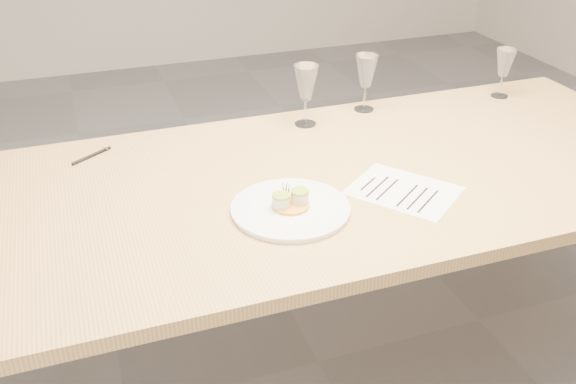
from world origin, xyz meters
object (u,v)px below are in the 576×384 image
object	(u,v)px
dining_table	(323,195)
recipe_sheet	(403,191)
ballpoint_pen	(92,156)
wine_glass_2	(505,64)
wine_glass_0	(306,84)
dinner_plate	(291,208)
wine_glass_1	(366,72)

from	to	relation	value
dining_table	recipe_sheet	size ratio (longest dim) A/B	6.57
recipe_sheet	ballpoint_pen	distance (m)	0.97
dining_table	ballpoint_pen	size ratio (longest dim) A/B	18.81
ballpoint_pen	wine_glass_2	bearing A→B (deg)	-33.59
dining_table	wine_glass_0	world-z (taller)	wine_glass_0
ballpoint_pen	dinner_plate	bearing A→B (deg)	-81.85
dining_table	ballpoint_pen	world-z (taller)	ballpoint_pen
dining_table	wine_glass_1	xyz separation A→B (m)	(0.33, 0.43, 0.21)
dinner_plate	recipe_sheet	world-z (taller)	dinner_plate
wine_glass_2	dining_table	bearing A→B (deg)	-157.11
dinner_plate	wine_glass_2	size ratio (longest dim) A/B	1.73
dining_table	wine_glass_1	bearing A→B (deg)	51.85
ballpoint_pen	wine_glass_2	size ratio (longest dim) A/B	0.69
dinner_plate	recipe_sheet	bearing A→B (deg)	-0.15
ballpoint_pen	wine_glass_1	bearing A→B (deg)	-30.16
recipe_sheet	dining_table	bearing A→B (deg)	99.69
dinner_plate	wine_glass_1	world-z (taller)	wine_glass_1
dining_table	dinner_plate	size ratio (longest dim) A/B	7.48
recipe_sheet	wine_glass_1	size ratio (longest dim) A/B	1.78
wine_glass_0	wine_glass_2	bearing A→B (deg)	0.09
dinner_plate	ballpoint_pen	distance (m)	0.71
dining_table	dinner_plate	world-z (taller)	dinner_plate
recipe_sheet	ballpoint_pen	xyz separation A→B (m)	(-0.82, 0.52, 0.00)
wine_glass_1	dining_table	bearing A→B (deg)	-128.15
ballpoint_pen	wine_glass_0	xyz separation A→B (m)	(0.72, 0.02, 0.14)
dinner_plate	wine_glass_2	xyz separation A→B (m)	(1.05, 0.54, 0.12)
wine_glass_2	recipe_sheet	bearing A→B (deg)	-142.76
ballpoint_pen	wine_glass_0	world-z (taller)	wine_glass_0
recipe_sheet	wine_glass_0	xyz separation A→B (m)	(-0.09, 0.54, 0.15)
wine_glass_1	wine_glass_2	size ratio (longest dim) A/B	1.10
ballpoint_pen	wine_glass_1	xyz separation A→B (m)	(0.97, 0.07, 0.14)
ballpoint_pen	wine_glass_0	bearing A→B (deg)	-33.00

